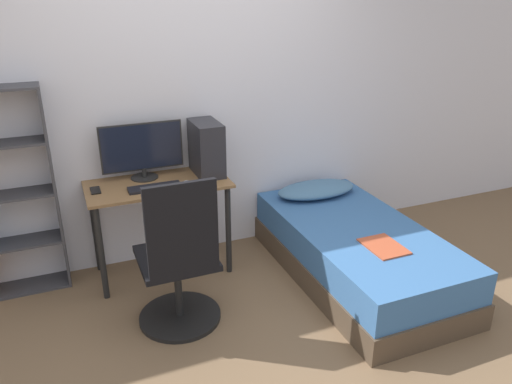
# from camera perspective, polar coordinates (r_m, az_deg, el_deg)

# --- Properties ---
(ground_plane) EXTENTS (14.00, 14.00, 0.00)m
(ground_plane) POSITION_cam_1_polar(r_m,az_deg,el_deg) (3.26, 1.06, -18.00)
(ground_plane) COLOR brown
(wall_back) EXTENTS (8.00, 0.05, 2.50)m
(wall_back) POSITION_cam_1_polar(r_m,az_deg,el_deg) (4.00, -7.53, 9.79)
(wall_back) COLOR silver
(wall_back) RESTS_ON ground_plane
(desk) EXTENTS (1.05, 0.53, 0.75)m
(desk) POSITION_cam_1_polar(r_m,az_deg,el_deg) (3.85, -11.03, -0.79)
(desk) COLOR brown
(desk) RESTS_ON ground_plane
(office_chair) EXTENTS (0.56, 0.56, 1.08)m
(office_chair) POSITION_cam_1_polar(r_m,az_deg,el_deg) (3.29, -8.75, -8.91)
(office_chair) COLOR black
(office_chair) RESTS_ON ground_plane
(bed) EXTENTS (0.94, 1.84, 0.43)m
(bed) POSITION_cam_1_polar(r_m,az_deg,el_deg) (3.96, 11.36, -6.74)
(bed) COLOR #4C3D2D
(bed) RESTS_ON ground_plane
(pillow) EXTENTS (0.71, 0.36, 0.11)m
(pillow) POSITION_cam_1_polar(r_m,az_deg,el_deg) (4.34, 6.91, 0.30)
(pillow) COLOR teal
(pillow) RESTS_ON bed
(magazine) EXTENTS (0.24, 0.32, 0.01)m
(magazine) POSITION_cam_1_polar(r_m,az_deg,el_deg) (3.60, 14.39, -6.04)
(magazine) COLOR #B24C2D
(magazine) RESTS_ON bed
(monitor) EXTENTS (0.62, 0.21, 0.43)m
(monitor) POSITION_cam_1_polar(r_m,az_deg,el_deg) (3.85, -12.89, 4.77)
(monitor) COLOR black
(monitor) RESTS_ON desk
(keyboard) EXTENTS (0.38, 0.12, 0.02)m
(keyboard) POSITION_cam_1_polar(r_m,az_deg,el_deg) (3.69, -11.49, 0.52)
(keyboard) COLOR black
(keyboard) RESTS_ON desk
(pc_tower) EXTENTS (0.20, 0.36, 0.41)m
(pc_tower) POSITION_cam_1_polar(r_m,az_deg,el_deg) (3.88, -5.69, 5.02)
(pc_tower) COLOR #232328
(pc_tower) RESTS_ON desk
(mouse) EXTENTS (0.06, 0.09, 0.02)m
(mouse) POSITION_cam_1_polar(r_m,az_deg,el_deg) (3.74, -7.88, 1.05)
(mouse) COLOR silver
(mouse) RESTS_ON desk
(phone) EXTENTS (0.07, 0.14, 0.01)m
(phone) POSITION_cam_1_polar(r_m,az_deg,el_deg) (3.76, -17.88, 0.18)
(phone) COLOR black
(phone) RESTS_ON desk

